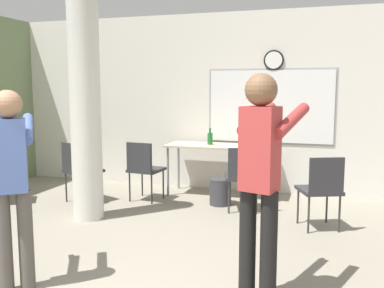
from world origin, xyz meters
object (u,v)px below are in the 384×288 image
at_px(chair_near_pillar, 79,167).
at_px(person_playing_side, 261,171).
at_px(chair_table_left, 144,166).
at_px(chair_table_right, 242,174).
at_px(person_playing_front, 12,174).
at_px(bottle_on_table, 210,138).
at_px(chair_mid_room, 321,187).
at_px(folding_table, 219,149).

relative_size(chair_near_pillar, person_playing_side, 0.50).
height_order(chair_table_left, chair_table_right, same).
distance_m(person_playing_side, person_playing_front, 1.96).
xyz_separation_m(person_playing_side, person_playing_front, (-1.92, -0.38, -0.07)).
height_order(bottle_on_table, person_playing_side, person_playing_side).
bearing_deg(person_playing_front, chair_near_pillar, 111.14).
xyz_separation_m(chair_mid_room, chair_table_right, (-1.01, 0.47, 0.00)).
bearing_deg(bottle_on_table, chair_table_left, -140.49).
height_order(bottle_on_table, chair_near_pillar, bottle_on_table).
xyz_separation_m(bottle_on_table, chair_mid_room, (1.65, -1.23, -0.36)).
xyz_separation_m(folding_table, bottle_on_table, (-0.15, 0.02, 0.16)).
xyz_separation_m(chair_table_left, person_playing_front, (0.11, -2.83, 0.44)).
distance_m(folding_table, chair_near_pillar, 2.07).
bearing_deg(bottle_on_table, chair_table_right, -49.54).
bearing_deg(chair_mid_room, person_playing_side, -102.84).
distance_m(folding_table, chair_table_right, 0.91).
distance_m(chair_table_right, person_playing_side, 2.48).
bearing_deg(chair_table_left, chair_table_right, -3.66).
bearing_deg(chair_table_left, folding_table, 34.03).
relative_size(bottle_on_table, person_playing_front, 0.16).
bearing_deg(chair_mid_room, chair_table_right, 154.95).
xyz_separation_m(chair_table_left, chair_mid_room, (2.46, -0.56, 0.00)).
bearing_deg(chair_mid_room, bottle_on_table, 143.38).
bearing_deg(person_playing_front, person_playing_side, 11.27).
height_order(bottle_on_table, chair_mid_room, bottle_on_table).
xyz_separation_m(bottle_on_table, chair_table_right, (0.65, -0.76, -0.36)).
xyz_separation_m(chair_near_pillar, chair_mid_room, (3.31, -0.22, 0.00)).
distance_m(chair_near_pillar, chair_table_right, 2.32).
xyz_separation_m(folding_table, chair_mid_room, (1.50, -1.21, -0.21)).
relative_size(chair_near_pillar, chair_table_right, 1.00).
bearing_deg(folding_table, chair_near_pillar, -151.26).
xyz_separation_m(chair_table_right, person_playing_side, (0.58, -2.36, 0.51)).
relative_size(chair_table_right, person_playing_side, 0.50).
distance_m(chair_mid_room, person_playing_side, 2.00).
xyz_separation_m(bottle_on_table, chair_near_pillar, (-1.66, -1.01, -0.36)).
relative_size(folding_table, chair_table_left, 1.84).
bearing_deg(chair_near_pillar, chair_table_left, 22.08).
distance_m(chair_table_left, person_playing_side, 3.22).
bearing_deg(folding_table, person_playing_side, -70.95).
bearing_deg(folding_table, chair_table_right, -56.29).
distance_m(chair_table_left, chair_table_right, 1.45).
distance_m(folding_table, person_playing_side, 3.29).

